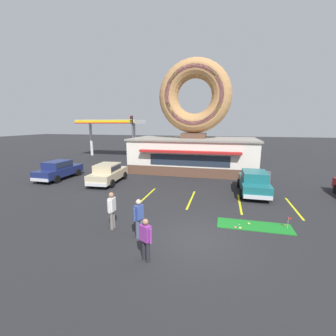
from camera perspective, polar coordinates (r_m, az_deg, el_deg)
ground_plane at (r=10.01m, az=7.56°, el=-17.61°), size 160.00×160.00×0.00m
donut_shop_building at (r=22.89m, az=6.54°, el=8.49°), size 12.30×6.75×10.96m
putting_mat at (r=11.80m, az=21.00°, el=-13.55°), size 3.43×1.15×0.03m
mini_donut_near_left at (r=11.31m, az=17.84°, el=-14.25°), size 0.13×0.13×0.04m
mini_donut_near_right at (r=11.89m, az=19.87°, el=-13.09°), size 0.13×0.13×0.04m
mini_donut_mid_left at (r=12.39m, az=27.56°, el=-12.72°), size 0.13×0.13×0.04m
mini_donut_mid_centre at (r=11.32m, az=16.74°, el=-14.15°), size 0.13×0.13×0.04m
golf_ball at (r=11.63m, az=17.61°, el=-13.48°), size 0.04×0.04×0.04m
putting_flag_pin at (r=11.98m, az=28.39°, el=-11.59°), size 0.13×0.01×0.55m
car_teal at (r=16.68m, az=20.99°, el=-3.18°), size 1.98×4.56×1.60m
car_champagne at (r=19.03m, az=-15.00°, el=-1.09°), size 2.23×4.68×1.60m
car_navy at (r=21.95m, az=-26.03°, el=-0.25°), size 2.03×4.59×1.60m
pedestrian_blue_sweater_man at (r=9.78m, az=-7.43°, el=-12.12°), size 0.37×0.56×1.71m
pedestrian_hooded_kid at (r=10.78m, az=-14.05°, el=-9.96°), size 0.25×0.60×1.75m
pedestrian_leather_jacket_man at (r=8.26m, az=-5.69°, el=-17.29°), size 0.54×0.39×1.59m
trash_bin at (r=20.10m, az=23.86°, el=-2.12°), size 0.57×0.57×0.97m
traffic_light_pole at (r=28.04m, az=-9.06°, el=8.86°), size 0.28×0.47×5.80m
gas_station_canopy at (r=34.40m, az=-14.20°, el=11.00°), size 9.00×4.46×5.30m
parking_stripe_far_left at (r=15.34m, az=-5.37°, el=-7.07°), size 0.12×3.60×0.01m
parking_stripe_left at (r=14.67m, az=5.87°, el=-7.96°), size 0.12×3.60×0.01m
parking_stripe_mid_left at (r=14.59m, az=17.75°, el=-8.56°), size 0.12×3.60×0.01m
parking_stripe_centre at (r=15.12m, az=29.28°, el=-8.80°), size 0.12×3.60×0.01m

